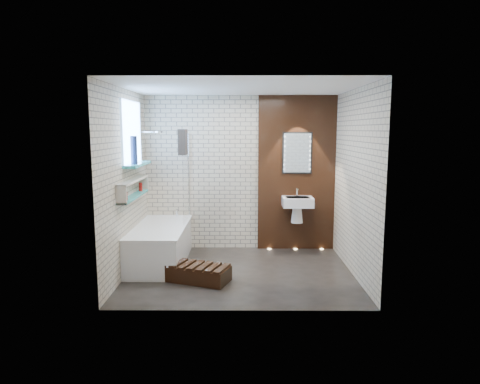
{
  "coord_description": "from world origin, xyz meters",
  "views": [
    {
      "loc": [
        0.03,
        -5.89,
        2.04
      ],
      "look_at": [
        0.0,
        0.15,
        1.15
      ],
      "focal_mm": 31.84,
      "sensor_mm": 36.0,
      "label": 1
    }
  ],
  "objects_px": {
    "washbasin": "(297,205)",
    "bathtub": "(160,244)",
    "led_mirror": "(297,153)",
    "bath_screen": "(186,177)",
    "walnut_step": "(196,273)"
  },
  "relations": [
    {
      "from": "bath_screen",
      "to": "walnut_step",
      "type": "bearing_deg",
      "value": -77.58
    },
    {
      "from": "bath_screen",
      "to": "walnut_step",
      "type": "height_order",
      "value": "bath_screen"
    },
    {
      "from": "washbasin",
      "to": "bathtub",
      "type": "bearing_deg",
      "value": -163.99
    },
    {
      "from": "bathtub",
      "to": "led_mirror",
      "type": "distance_m",
      "value": 2.68
    },
    {
      "from": "washbasin",
      "to": "led_mirror",
      "type": "distance_m",
      "value": 0.88
    },
    {
      "from": "bath_screen",
      "to": "led_mirror",
      "type": "distance_m",
      "value": 1.89
    },
    {
      "from": "bathtub",
      "to": "led_mirror",
      "type": "xyz_separation_m",
      "value": [
        2.17,
        0.78,
        1.36
      ]
    },
    {
      "from": "bath_screen",
      "to": "led_mirror",
      "type": "relative_size",
      "value": 2.0
    },
    {
      "from": "bathtub",
      "to": "washbasin",
      "type": "bearing_deg",
      "value": 16.01
    },
    {
      "from": "walnut_step",
      "to": "led_mirror",
      "type": "bearing_deg",
      "value": 45.34
    },
    {
      "from": "led_mirror",
      "to": "bath_screen",
      "type": "bearing_deg",
      "value": -169.34
    },
    {
      "from": "washbasin",
      "to": "bath_screen",
      "type": "bearing_deg",
      "value": -174.22
    },
    {
      "from": "washbasin",
      "to": "walnut_step",
      "type": "bearing_deg",
      "value": -137.71
    },
    {
      "from": "bathtub",
      "to": "washbasin",
      "type": "distance_m",
      "value": 2.32
    },
    {
      "from": "washbasin",
      "to": "led_mirror",
      "type": "bearing_deg",
      "value": 90.0
    }
  ]
}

